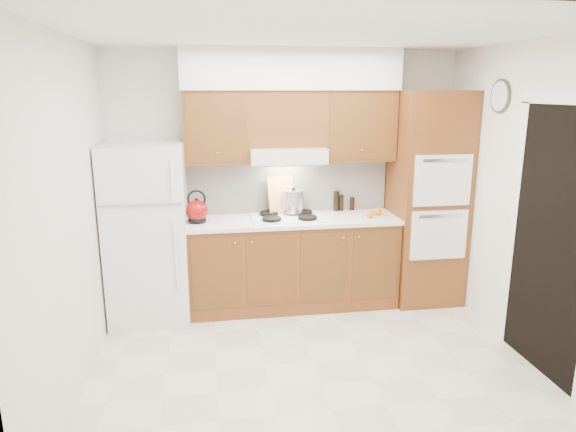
# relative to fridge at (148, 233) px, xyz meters

# --- Properties ---
(floor) EXTENTS (3.60, 3.60, 0.00)m
(floor) POSITION_rel_fridge_xyz_m (1.41, -1.14, -0.86)
(floor) COLOR beige
(floor) RESTS_ON ground
(ceiling) EXTENTS (3.60, 3.60, 0.00)m
(ceiling) POSITION_rel_fridge_xyz_m (1.41, -1.14, 1.74)
(ceiling) COLOR white
(ceiling) RESTS_ON wall_back
(wall_back) EXTENTS (3.60, 0.02, 2.60)m
(wall_back) POSITION_rel_fridge_xyz_m (1.41, 0.36, 0.44)
(wall_back) COLOR white
(wall_back) RESTS_ON floor
(wall_left) EXTENTS (0.02, 3.00, 2.60)m
(wall_left) POSITION_rel_fridge_xyz_m (-0.40, -1.14, 0.44)
(wall_left) COLOR white
(wall_left) RESTS_ON floor
(wall_right) EXTENTS (0.02, 3.00, 2.60)m
(wall_right) POSITION_rel_fridge_xyz_m (3.21, -1.14, 0.44)
(wall_right) COLOR white
(wall_right) RESTS_ON floor
(fridge) EXTENTS (0.75, 0.72, 1.72)m
(fridge) POSITION_rel_fridge_xyz_m (0.00, 0.00, 0.00)
(fridge) COLOR white
(fridge) RESTS_ON floor
(base_cabinets) EXTENTS (2.11, 0.60, 0.90)m
(base_cabinets) POSITION_rel_fridge_xyz_m (1.43, 0.06, -0.41)
(base_cabinets) COLOR brown
(base_cabinets) RESTS_ON floor
(countertop) EXTENTS (2.13, 0.62, 0.04)m
(countertop) POSITION_rel_fridge_xyz_m (1.43, 0.05, 0.06)
(countertop) COLOR white
(countertop) RESTS_ON base_cabinets
(backsplash) EXTENTS (2.11, 0.03, 0.56)m
(backsplash) POSITION_rel_fridge_xyz_m (1.43, 0.34, 0.36)
(backsplash) COLOR white
(backsplash) RESTS_ON countertop
(oven_cabinet) EXTENTS (0.70, 0.65, 2.20)m
(oven_cabinet) POSITION_rel_fridge_xyz_m (2.85, 0.03, 0.24)
(oven_cabinet) COLOR brown
(oven_cabinet) RESTS_ON floor
(upper_cab_left) EXTENTS (0.63, 0.33, 0.70)m
(upper_cab_left) POSITION_rel_fridge_xyz_m (0.69, 0.19, 0.99)
(upper_cab_left) COLOR brown
(upper_cab_left) RESTS_ON wall_back
(upper_cab_right) EXTENTS (0.73, 0.33, 0.70)m
(upper_cab_right) POSITION_rel_fridge_xyz_m (2.12, 0.19, 0.99)
(upper_cab_right) COLOR brown
(upper_cab_right) RESTS_ON wall_back
(range_hood) EXTENTS (0.75, 0.45, 0.15)m
(range_hood) POSITION_rel_fridge_xyz_m (1.38, 0.13, 0.71)
(range_hood) COLOR silver
(range_hood) RESTS_ON wall_back
(upper_cab_over_hood) EXTENTS (0.75, 0.33, 0.55)m
(upper_cab_over_hood) POSITION_rel_fridge_xyz_m (1.38, 0.19, 1.06)
(upper_cab_over_hood) COLOR brown
(upper_cab_over_hood) RESTS_ON range_hood
(soffit) EXTENTS (2.13, 0.36, 0.40)m
(soffit) POSITION_rel_fridge_xyz_m (1.43, 0.18, 1.54)
(soffit) COLOR silver
(soffit) RESTS_ON wall_back
(cooktop) EXTENTS (0.74, 0.50, 0.01)m
(cooktop) POSITION_rel_fridge_xyz_m (1.38, 0.07, 0.09)
(cooktop) COLOR white
(cooktop) RESTS_ON countertop
(doorway) EXTENTS (0.02, 0.90, 2.10)m
(doorway) POSITION_rel_fridge_xyz_m (3.19, -1.49, 0.19)
(doorway) COLOR black
(doorway) RESTS_ON floor
(wall_clock) EXTENTS (0.02, 0.30, 0.30)m
(wall_clock) POSITION_rel_fridge_xyz_m (3.19, -0.59, 1.29)
(wall_clock) COLOR #3F3833
(wall_clock) RESTS_ON wall_right
(kettle) EXTENTS (0.27, 0.27, 0.21)m
(kettle) POSITION_rel_fridge_xyz_m (0.47, 0.03, 0.20)
(kettle) COLOR maroon
(kettle) RESTS_ON countertop
(cutting_board) EXTENTS (0.32, 0.19, 0.39)m
(cutting_board) POSITION_rel_fridge_xyz_m (1.34, 0.26, 0.28)
(cutting_board) COLOR tan
(cutting_board) RESTS_ON countertop
(stock_pot) EXTENTS (0.24, 0.24, 0.22)m
(stock_pot) POSITION_rel_fridge_xyz_m (1.46, 0.20, 0.22)
(stock_pot) COLOR silver
(stock_pot) RESTS_ON cooktop
(condiment_a) EXTENTS (0.07, 0.07, 0.21)m
(condiment_a) POSITION_rel_fridge_xyz_m (1.94, 0.31, 0.19)
(condiment_a) COLOR black
(condiment_a) RESTS_ON countertop
(condiment_b) EXTENTS (0.06, 0.06, 0.17)m
(condiment_b) POSITION_rel_fridge_xyz_m (2.00, 0.31, 0.16)
(condiment_b) COLOR black
(condiment_b) RESTS_ON countertop
(condiment_c) EXTENTS (0.06, 0.06, 0.14)m
(condiment_c) POSITION_rel_fridge_xyz_m (2.12, 0.31, 0.15)
(condiment_c) COLOR black
(condiment_c) RESTS_ON countertop
(orange_near) EXTENTS (0.09, 0.09, 0.07)m
(orange_near) POSITION_rel_fridge_xyz_m (2.21, -0.05, 0.12)
(orange_near) COLOR orange
(orange_near) RESTS_ON countertop
(orange_far) EXTENTS (0.11, 0.11, 0.08)m
(orange_far) POSITION_rel_fridge_xyz_m (2.32, 0.04, 0.12)
(orange_far) COLOR orange
(orange_far) RESTS_ON countertop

